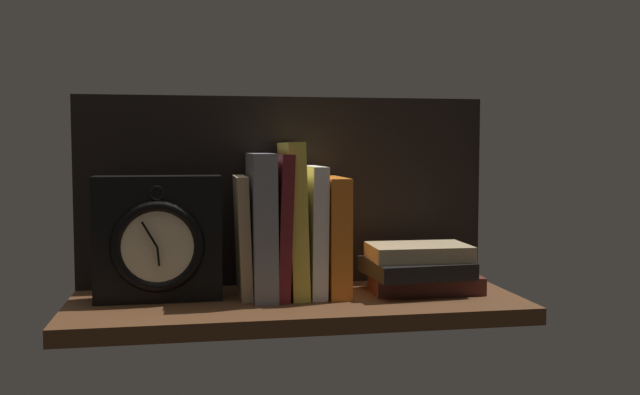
# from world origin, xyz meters

# --- Properties ---
(ground_plane) EXTENTS (0.70, 0.27, 0.03)m
(ground_plane) POSITION_xyz_m (0.00, 0.00, -0.01)
(ground_plane) COLOR #4C2D19
(back_panel) EXTENTS (0.70, 0.01, 0.32)m
(back_panel) POSITION_xyz_m (0.00, 0.13, 0.16)
(back_panel) COLOR black
(back_panel) RESTS_ON ground_plane
(book_tan_shortstories) EXTENTS (0.02, 0.12, 0.19)m
(book_tan_shortstories) POSITION_xyz_m (-0.08, 0.04, 0.10)
(book_tan_shortstories) COLOR tan
(book_tan_shortstories) RESTS_ON ground_plane
(book_gray_chess) EXTENTS (0.04, 0.16, 0.23)m
(book_gray_chess) POSITION_xyz_m (-0.05, 0.04, 0.11)
(book_gray_chess) COLOR gray
(book_gray_chess) RESTS_ON ground_plane
(book_maroon_dawkins) EXTENTS (0.03, 0.16, 0.23)m
(book_maroon_dawkins) POSITION_xyz_m (-0.02, 0.04, 0.11)
(book_maroon_dawkins) COLOR maroon
(book_maroon_dawkins) RESTS_ON ground_plane
(book_yellow_seinlanguage) EXTENTS (0.03, 0.15, 0.24)m
(book_yellow_seinlanguage) POSITION_xyz_m (0.00, 0.04, 0.12)
(book_yellow_seinlanguage) COLOR gold
(book_yellow_seinlanguage) RESTS_ON ground_plane
(book_white_catcher) EXTENTS (0.03, 0.14, 0.21)m
(book_white_catcher) POSITION_xyz_m (0.03, 0.04, 0.10)
(book_white_catcher) COLOR silver
(book_white_catcher) RESTS_ON ground_plane
(book_orange_pandolfini) EXTENTS (0.03, 0.15, 0.19)m
(book_orange_pandolfini) POSITION_xyz_m (0.06, 0.04, 0.09)
(book_orange_pandolfini) COLOR orange
(book_orange_pandolfini) RESTS_ON ground_plane
(framed_clock) EXTENTS (0.19, 0.07, 0.19)m
(framed_clock) POSITION_xyz_m (-0.21, 0.03, 0.09)
(framed_clock) COLOR black
(framed_clock) RESTS_ON ground_plane
(book_stack_side) EXTENTS (0.19, 0.14, 0.08)m
(book_stack_side) POSITION_xyz_m (0.20, 0.01, 0.04)
(book_stack_side) COLOR #471E19
(book_stack_side) RESTS_ON ground_plane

